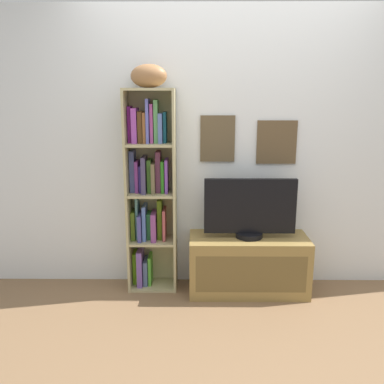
{
  "coord_description": "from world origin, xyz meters",
  "views": [
    {
      "loc": [
        -0.29,
        -2.29,
        1.63
      ],
      "look_at": [
        -0.32,
        0.85,
        0.87
      ],
      "focal_mm": 38.22,
      "sensor_mm": 36.0,
      "label": 1
    }
  ],
  "objects_px": {
    "bookshelf": "(149,191)",
    "tv_stand": "(248,264)",
    "television": "(250,209)",
    "football": "(149,76)"
  },
  "relations": [
    {
      "from": "football",
      "to": "tv_stand",
      "type": "distance_m",
      "value": 1.72
    },
    {
      "from": "bookshelf",
      "to": "tv_stand",
      "type": "distance_m",
      "value": 1.03
    },
    {
      "from": "tv_stand",
      "to": "television",
      "type": "distance_m",
      "value": 0.48
    },
    {
      "from": "tv_stand",
      "to": "television",
      "type": "xyz_separation_m",
      "value": [
        0.0,
        0.0,
        0.48
      ]
    },
    {
      "from": "bookshelf",
      "to": "television",
      "type": "xyz_separation_m",
      "value": [
        0.82,
        -0.11,
        -0.12
      ]
    },
    {
      "from": "football",
      "to": "television",
      "type": "xyz_separation_m",
      "value": [
        0.8,
        -0.08,
        -1.04
      ]
    },
    {
      "from": "bookshelf",
      "to": "television",
      "type": "bearing_deg",
      "value": -7.42
    },
    {
      "from": "football",
      "to": "tv_stand",
      "type": "height_order",
      "value": "football"
    },
    {
      "from": "bookshelf",
      "to": "tv_stand",
      "type": "bearing_deg",
      "value": -7.49
    },
    {
      "from": "tv_stand",
      "to": "television",
      "type": "bearing_deg",
      "value": 90.0
    }
  ]
}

